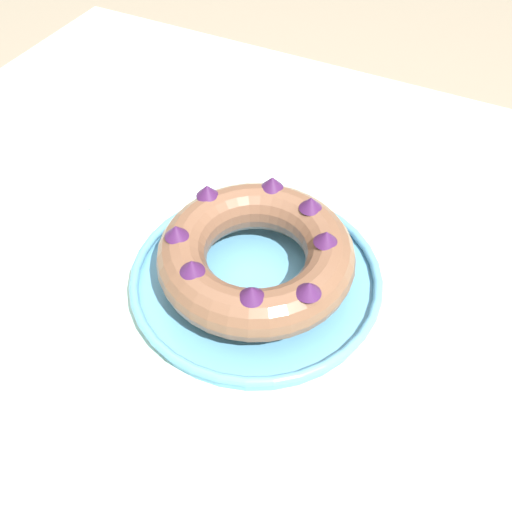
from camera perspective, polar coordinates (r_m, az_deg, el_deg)
ground_plane at (r=1.43m, az=-0.74°, el=-22.59°), size 8.00×8.00×0.00m
dining_table at (r=0.84m, az=-1.16°, el=-6.86°), size 1.36×1.18×0.74m
serving_dish at (r=0.78m, az=-0.00°, el=-2.21°), size 0.33×0.33×0.03m
bundt_cake at (r=0.74m, az=-0.00°, el=0.06°), size 0.25×0.25×0.08m
fork at (r=0.90m, az=-16.11°, el=2.81°), size 0.02×0.21×0.01m
serving_knife at (r=0.89m, az=-18.66°, el=1.97°), size 0.02×0.24×0.01m
cake_knife at (r=0.87m, az=-15.84°, el=0.98°), size 0.02×0.19×0.01m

